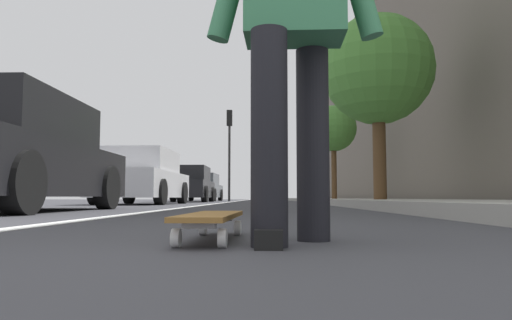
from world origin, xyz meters
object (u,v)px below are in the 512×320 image
Objects in this scene: street_tree_far at (334,129)px; skater_person at (293,12)px; street_tree_mid at (378,70)px; parked_car_near at (9,156)px; parked_car_far at (188,185)px; traffic_light at (229,139)px; parked_car_mid at (143,178)px; parked_car_end at (202,188)px; skateboard at (211,218)px.

skater_person is at bearing 171.48° from street_tree_far.
street_tree_mid is 1.19× the size of street_tree_far.
street_tree_mid is (5.24, -6.05, 2.52)m from parked_car_near.
traffic_light is (4.13, -1.42, 2.47)m from parked_car_far.
parked_car_mid is (6.97, 0.04, -0.01)m from parked_car_near.
street_tree_mid reaches higher than skater_person.
street_tree_far is at bearing -99.86° from parked_car_far.
skater_person is 5.50m from parked_car_near.
street_tree_far is (-5.18, -4.58, -0.27)m from traffic_light.
traffic_light is (-2.05, -1.67, 2.47)m from parked_car_end.
parked_car_near is (4.26, 3.47, -0.21)m from skater_person.
traffic_light is at bearing 41.47° from street_tree_far.
skater_person is 0.35× the size of traffic_light.
skater_person is at bearing -174.89° from traffic_light.
parked_car_far is at bearing 34.50° from street_tree_mid.
skater_person reaches higher than parked_car_far.
skater_person is 0.40× the size of parked_car_far.
parked_car_mid is (11.08, 3.17, 0.62)m from skateboard.
skateboard is at bearing -170.35° from parked_car_far.
parked_car_near is 1.03× the size of parked_car_far.
parked_car_far is at bearing 80.14° from street_tree_far.
street_tree_mid is (-8.72, -6.00, 2.53)m from parked_car_far.
skater_person is at bearing -169.37° from parked_car_far.
traffic_light is (22.21, 1.65, 3.09)m from skateboard.
street_tree_far reaches higher than parked_car_mid.
parked_car_end is at bearing 39.18° from traffic_light.
parked_car_mid is at bearing 74.16° from street_tree_mid.
parked_car_far is at bearing -0.74° from parked_car_mid.
traffic_light is (22.36, 2.00, 2.25)m from skater_person.
skater_person is 11.77m from parked_car_mid.
traffic_light is at bearing -18.97° from parked_car_far.
traffic_light reaches higher than parked_car_near.
parked_car_end is (20.16, 0.20, -0.01)m from parked_car_near.
street_tree_mid is 7.69m from street_tree_far.
skateboard is 5.21m from parked_car_near.
traffic_light is 6.91m from street_tree_far.
street_tree_mid is (9.36, -2.92, 3.15)m from skateboard.
street_tree_mid is at bearing -49.08° from parked_car_near.
parked_car_end is (24.42, 3.67, -0.22)m from skater_person.
parked_car_mid reaches higher than skateboard.
parked_car_near is 8.39m from street_tree_mid.
traffic_light is at bearing 19.58° from street_tree_mid.
parked_car_mid is at bearing 15.95° from skateboard.
skateboard is 24.50m from parked_car_end.
parked_car_near is at bearing 154.93° from street_tree_far.
parked_car_far is at bearing 9.65° from skateboard.
street_tree_mid is at bearing -180.00° from street_tree_far.
skateboard is 0.20× the size of parked_car_near.
street_tree_mid reaches higher than parked_car_end.
parked_car_near reaches higher than parked_car_far.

